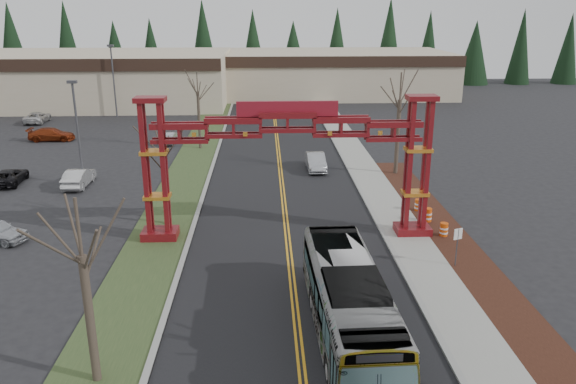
{
  "coord_description": "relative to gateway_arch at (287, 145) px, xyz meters",
  "views": [
    {
      "loc": [
        -1.37,
        -14.94,
        13.79
      ],
      "look_at": [
        -0.08,
        15.21,
        3.89
      ],
      "focal_mm": 35.0,
      "sensor_mm": 36.0,
      "label": 1
    }
  ],
  "objects": [
    {
      "name": "road",
      "position": [
        -0.0,
        7.0,
        -5.97
      ],
      "size": [
        12.0,
        110.0,
        0.02
      ],
      "primitive_type": "cube",
      "color": "black",
      "rests_on": "ground"
    },
    {
      "name": "retail_building_east",
      "position": [
        10.0,
        61.95,
        -2.47
      ],
      "size": [
        38.0,
        20.3,
        7.0
      ],
      "color": "#BCAD8F",
      "rests_on": "ground"
    },
    {
      "name": "bare_tree_median_far",
      "position": [
        -8.0,
        23.82,
        -0.18
      ],
      "size": [
        2.91,
        2.91,
        7.77
      ],
      "color": "#382D26",
      "rests_on": "ground"
    },
    {
      "name": "retail_building_west",
      "position": [
        -30.0,
        53.96,
        -2.22
      ],
      "size": [
        46.0,
        22.3,
        7.5
      ],
      "color": "#BCAD8F",
      "rests_on": "ground"
    },
    {
      "name": "light_pole_far",
      "position": [
        -21.0,
        42.16,
        -0.57
      ],
      "size": [
        0.81,
        0.41,
        9.36
      ],
      "color": "#3F3F44",
      "rests_on": "ground"
    },
    {
      "name": "parked_car_near_c",
      "position": [
        -22.42,
        12.24,
        -5.36
      ],
      "size": [
        2.35,
        4.6,
        1.24
      ],
      "primitive_type": "imported",
      "rotation": [
        0.0,
        0.0,
        3.21
      ],
      "color": "black",
      "rests_on": "ground"
    },
    {
      "name": "conifer_treeline",
      "position": [
        0.25,
        74.0,
        0.5
      ],
      "size": [
        116.1,
        5.6,
        13.0
      ],
      "color": "black",
      "rests_on": "ground"
    },
    {
      "name": "parked_car_far_b",
      "position": [
        -30.05,
        38.58,
        -5.3
      ],
      "size": [
        2.44,
        4.99,
        1.36
      ],
      "primitive_type": "imported",
      "rotation": [
        0.0,
        0.0,
        3.18
      ],
      "color": "silver",
      "rests_on": "ground"
    },
    {
      "name": "bare_tree_median_mid",
      "position": [
        -8.0,
        2.46,
        -1.2
      ],
      "size": [
        2.92,
        2.92,
        6.74
      ],
      "color": "#382D26",
      "rests_on": "ground"
    },
    {
      "name": "barrel_south",
      "position": [
        9.85,
        -0.57,
        -5.5
      ],
      "size": [
        0.52,
        0.52,
        0.97
      ],
      "color": "#D94C0C",
      "rests_on": "ground"
    },
    {
      "name": "street_sign",
      "position": [
        9.18,
        -4.86,
        -4.31
      ],
      "size": [
        0.51,
        0.22,
        2.33
      ],
      "color": "#3F3F44",
      "rests_on": "ground"
    },
    {
      "name": "light_pole_near",
      "position": [
        -16.25,
        11.72,
        -1.08
      ],
      "size": [
        0.73,
        0.37,
        8.47
      ],
      "color": "#3F3F44",
      "rests_on": "ground"
    },
    {
      "name": "transit_bus",
      "position": [
        2.17,
        -11.55,
        -4.33
      ],
      "size": [
        3.12,
        11.97,
        3.31
      ],
      "primitive_type": "imported",
      "rotation": [
        0.0,
        0.0,
        0.03
      ],
      "color": "#B7BAC0",
      "rests_on": "ground"
    },
    {
      "name": "curb_right",
      "position": [
        6.15,
        7.0,
        -5.91
      ],
      "size": [
        0.3,
        110.0,
        0.15
      ],
      "primitive_type": "cube",
      "color": "gray",
      "rests_on": "ground"
    },
    {
      "name": "lane_line_left",
      "position": [
        -0.12,
        7.0,
        -5.96
      ],
      "size": [
        0.12,
        100.0,
        0.01
      ],
      "primitive_type": "cube",
      "color": "gold",
      "rests_on": "road"
    },
    {
      "name": "bare_tree_right_far",
      "position": [
        10.0,
        13.63,
        0.46
      ],
      "size": [
        3.47,
        3.47,
        8.78
      ],
      "color": "#382D26",
      "rests_on": "ground"
    },
    {
      "name": "bare_tree_median_near",
      "position": [
        -8.0,
        -14.19,
        -0.7
      ],
      "size": [
        3.36,
        3.36,
        7.53
      ],
      "color": "#382D26",
      "rests_on": "ground"
    },
    {
      "name": "parked_car_near_b",
      "position": [
        -16.49,
        11.32,
        -5.25
      ],
      "size": [
        1.57,
        4.47,
        1.47
      ],
      "primitive_type": "imported",
      "rotation": [
        0.0,
        0.0,
        3.14
      ],
      "color": "silver",
      "rests_on": "ground"
    },
    {
      "name": "sidewalk_right",
      "position": [
        7.6,
        7.0,
        -5.91
      ],
      "size": [
        2.6,
        110.0,
        0.14
      ],
      "primitive_type": "cube",
      "color": "gray",
      "rests_on": "ground"
    },
    {
      "name": "parked_car_far_a",
      "position": [
        -11.52,
        26.41,
        -5.37
      ],
      "size": [
        1.57,
        3.82,
        1.23
      ],
      "primitive_type": "imported",
      "rotation": [
        0.0,
        0.0,
        3.07
      ],
      "color": "#B4B6BD",
      "rests_on": "ground"
    },
    {
      "name": "curb_left",
      "position": [
        -6.15,
        7.0,
        -5.91
      ],
      "size": [
        0.3,
        110.0,
        0.15
      ],
      "primitive_type": "cube",
      "color": "gray",
      "rests_on": "ground"
    },
    {
      "name": "lane_line_right",
      "position": [
        0.12,
        7.0,
        -5.96
      ],
      "size": [
        0.12,
        100.0,
        0.01
      ],
      "primitive_type": "cube",
      "color": "gold",
      "rests_on": "road"
    },
    {
      "name": "gateway_arch",
      "position": [
        0.0,
        0.0,
        0.0
      ],
      "size": [
        18.2,
        1.6,
        8.9
      ],
      "color": "#590B14",
      "rests_on": "ground"
    },
    {
      "name": "parked_car_mid_a",
      "position": [
        -24.6,
        28.18,
        -5.28
      ],
      "size": [
        4.9,
        2.1,
        1.41
      ],
      "primitive_type": "imported",
      "rotation": [
        0.0,
        0.0,
        1.6
      ],
      "color": "maroon",
      "rests_on": "ground"
    },
    {
      "name": "barrel_mid",
      "position": [
        9.53,
        1.97,
        -5.46
      ],
      "size": [
        0.56,
        0.56,
        1.04
      ],
      "color": "#D94C0C",
      "rests_on": "ground"
    },
    {
      "name": "barrel_north",
      "position": [
        9.47,
        4.11,
        -5.51
      ],
      "size": [
        0.51,
        0.51,
        0.94
      ],
      "color": "#D94C0C",
      "rests_on": "ground"
    },
    {
      "name": "grass_median",
      "position": [
        -8.0,
        7.0,
        -5.94
      ],
      "size": [
        4.0,
        110.0,
        0.08
      ],
      "primitive_type": "cube",
      "color": "#304422",
      "rests_on": "ground"
    },
    {
      "name": "landscape_strip",
      "position": [
        10.2,
        -8.0,
        -5.92
      ],
      "size": [
        2.6,
        50.0,
        0.12
      ],
      "primitive_type": "cube",
      "color": "black",
      "rests_on": "ground"
    },
    {
      "name": "silver_sedan",
      "position": [
        3.18,
        15.35,
        -5.24
      ],
      "size": [
        1.69,
        4.57,
        1.49
      ],
      "primitive_type": "imported",
      "rotation": [
        0.0,
        0.0,
        0.02
      ],
      "color": "#A5A8AD",
      "rests_on": "ground"
    }
  ]
}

